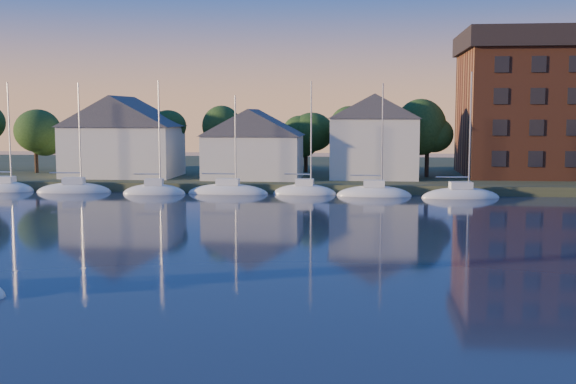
# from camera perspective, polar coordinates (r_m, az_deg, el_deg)

# --- Properties ---
(ground) EXTENTS (260.00, 260.00, 0.00)m
(ground) POSITION_cam_1_polar(r_m,az_deg,el_deg) (28.50, -8.42, -11.44)
(ground) COLOR black
(ground) RESTS_ON ground
(shoreline_land) EXTENTS (160.00, 50.00, 2.00)m
(shoreline_land) POSITION_cam_1_polar(r_m,az_deg,el_deg) (101.87, 2.14, 1.40)
(shoreline_land) COLOR #363F24
(shoreline_land) RESTS_ON ground
(wooden_dock) EXTENTS (120.00, 3.00, 1.00)m
(wooden_dock) POSITION_cam_1_polar(r_m,az_deg,el_deg) (79.05, 1.01, -0.00)
(wooden_dock) COLOR brown
(wooden_dock) RESTS_ON ground
(clubhouse_west) EXTENTS (13.65, 9.45, 9.64)m
(clubhouse_west) POSITION_cam_1_polar(r_m,az_deg,el_deg) (89.13, -12.91, 4.37)
(clubhouse_west) COLOR beige
(clubhouse_west) RESTS_ON shoreline_land
(clubhouse_centre) EXTENTS (11.55, 8.40, 8.08)m
(clubhouse_centre) POSITION_cam_1_polar(r_m,az_deg,el_deg) (84.34, -2.76, 3.88)
(clubhouse_centre) COLOR beige
(clubhouse_centre) RESTS_ON shoreline_land
(clubhouse_east) EXTENTS (10.50, 8.40, 9.80)m
(clubhouse_east) POSITION_cam_1_polar(r_m,az_deg,el_deg) (85.32, 6.81, 4.46)
(clubhouse_east) COLOR beige
(clubhouse_east) RESTS_ON shoreline_land
(tree_line) EXTENTS (93.40, 5.40, 8.90)m
(tree_line) POSITION_cam_1_polar(r_m,az_deg,el_deg) (89.42, 2.92, 5.33)
(tree_line) COLOR #3C2A1B
(tree_line) RESTS_ON shoreline_land
(moored_fleet) EXTENTS (63.50, 2.40, 12.05)m
(moored_fleet) POSITION_cam_1_polar(r_m,az_deg,el_deg) (78.07, -8.00, -0.07)
(moored_fleet) COLOR silver
(moored_fleet) RESTS_ON ground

